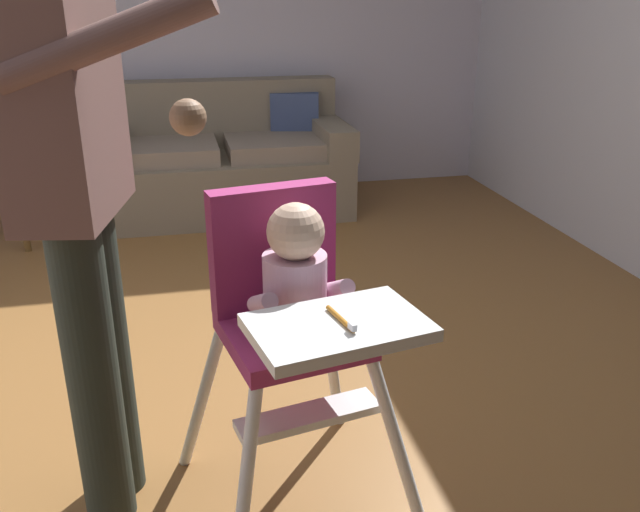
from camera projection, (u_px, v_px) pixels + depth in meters
name	position (u px, v px, depth m)	size (l,w,h in m)	color
ground	(261.00, 386.00, 2.67)	(5.82, 7.07, 0.10)	brown
couch	(223.00, 163.00, 4.58)	(1.71, 0.86, 0.86)	#7E715D
high_chair	(292.00, 301.00, 1.79)	(0.70, 0.80, 0.94)	white
adult_standing	(78.00, 199.00, 1.67)	(0.51, 0.56, 1.66)	#29322A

